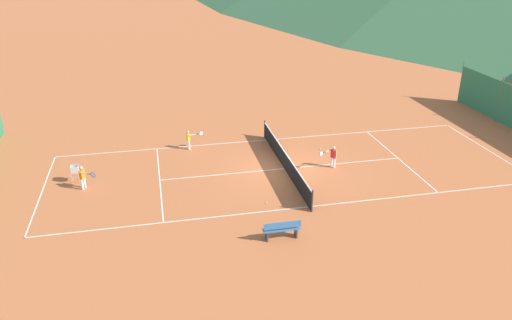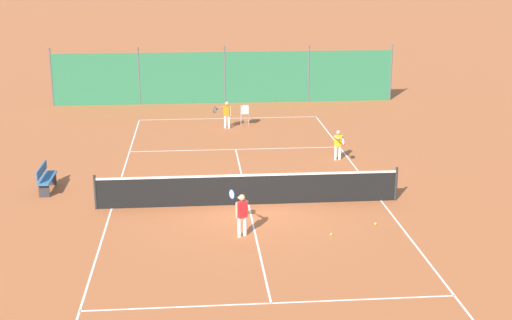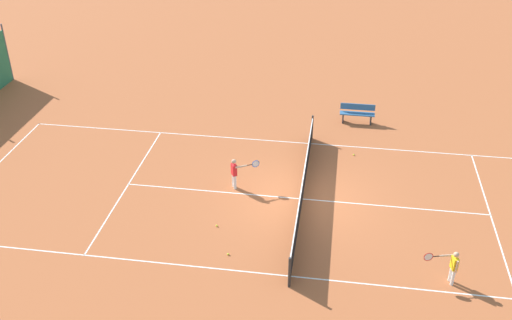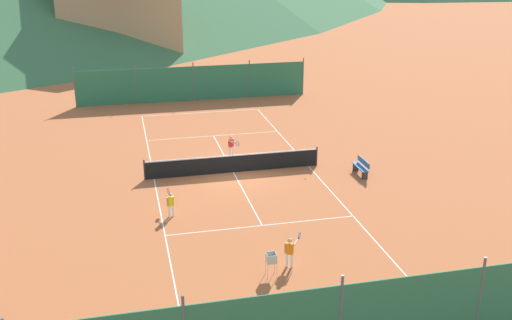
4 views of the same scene
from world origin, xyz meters
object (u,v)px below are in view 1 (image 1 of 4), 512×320
(tennis_ball_alley_right, at_px, (267,203))
(player_near_service, at_px, (83,176))
(tennis_ball_by_net_right, at_px, (320,149))
(player_near_baseline, at_px, (333,155))
(ball_hopper, at_px, (75,170))
(tennis_net, at_px, (285,160))
(courtside_bench, at_px, (282,229))
(player_far_service, at_px, (189,138))
(tennis_ball_near_corner, at_px, (302,141))

(tennis_ball_alley_right, bearing_deg, player_near_service, -111.30)
(player_near_service, height_order, tennis_ball_by_net_right, player_near_service)
(player_near_baseline, relative_size, ball_hopper, 1.33)
(player_near_service, height_order, tennis_ball_alley_right, player_near_service)
(tennis_net, relative_size, player_near_service, 7.76)
(tennis_ball_by_net_right, height_order, courtside_bench, courtside_bench)
(player_near_baseline, relative_size, player_far_service, 1.06)
(player_near_service, bearing_deg, tennis_ball_by_net_right, 100.06)
(player_near_service, distance_m, ball_hopper, 0.96)
(tennis_ball_alley_right, relative_size, tennis_ball_by_net_right, 1.00)
(tennis_net, xyz_separation_m, player_near_service, (0.19, -9.93, 0.19))
(ball_hopper, bearing_deg, player_near_service, 29.33)
(tennis_net, relative_size, tennis_ball_near_corner, 139.09)
(courtside_bench, bearing_deg, tennis_net, 163.81)
(player_near_baseline, xyz_separation_m, tennis_ball_near_corner, (-3.80, -0.46, -0.66))
(tennis_net, height_order, tennis_ball_by_net_right, tennis_net)
(ball_hopper, height_order, courtside_bench, ball_hopper)
(tennis_ball_alley_right, xyz_separation_m, courtside_bench, (2.96, -0.08, 0.42))
(tennis_ball_near_corner, relative_size, ball_hopper, 0.07)
(player_near_baseline, bearing_deg, tennis_ball_alley_right, -54.58)
(tennis_ball_by_net_right, bearing_deg, courtside_bench, -28.22)
(tennis_net, distance_m, player_far_service, 5.86)
(player_far_service, bearing_deg, player_near_baseline, 60.07)
(courtside_bench, bearing_deg, tennis_ball_near_corner, 158.50)
(player_near_baseline, bearing_deg, tennis_ball_near_corner, -173.14)
(player_far_service, height_order, tennis_ball_near_corner, player_far_service)
(tennis_ball_near_corner, distance_m, ball_hopper, 12.73)
(player_far_service, relative_size, tennis_ball_by_net_right, 16.92)
(tennis_ball_by_net_right, distance_m, ball_hopper, 13.15)
(tennis_ball_by_net_right, xyz_separation_m, ball_hopper, (1.39, -13.06, 0.63))
(tennis_ball_near_corner, xyz_separation_m, tennis_ball_alley_right, (6.80, -3.76, 0.00))
(tennis_net, bearing_deg, player_near_baseline, 81.23)
(player_near_service, relative_size, tennis_ball_near_corner, 17.93)
(tennis_ball_near_corner, bearing_deg, player_far_service, -92.16)
(tennis_net, height_order, player_near_service, player_near_service)
(tennis_ball_near_corner, bearing_deg, tennis_ball_by_net_right, 25.26)
(tennis_ball_alley_right, relative_size, ball_hopper, 0.07)
(player_far_service, bearing_deg, player_near_service, -54.23)
(courtside_bench, bearing_deg, ball_hopper, -129.23)
(courtside_bench, bearing_deg, player_far_service, -164.76)
(player_far_service, distance_m, courtside_bench, 10.38)
(player_far_service, relative_size, courtside_bench, 0.74)
(tennis_ball_near_corner, xyz_separation_m, courtside_bench, (9.77, -3.85, 0.42))
(player_near_baseline, bearing_deg, tennis_net, -98.77)
(player_near_baseline, height_order, player_near_service, player_near_baseline)
(tennis_ball_near_corner, bearing_deg, player_near_baseline, 6.86)
(tennis_ball_alley_right, height_order, ball_hopper, ball_hopper)
(ball_hopper, bearing_deg, player_near_baseline, 85.44)
(player_near_baseline, xyz_separation_m, tennis_ball_alley_right, (3.00, -4.22, -0.66))
(tennis_net, distance_m, courtside_bench, 6.61)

